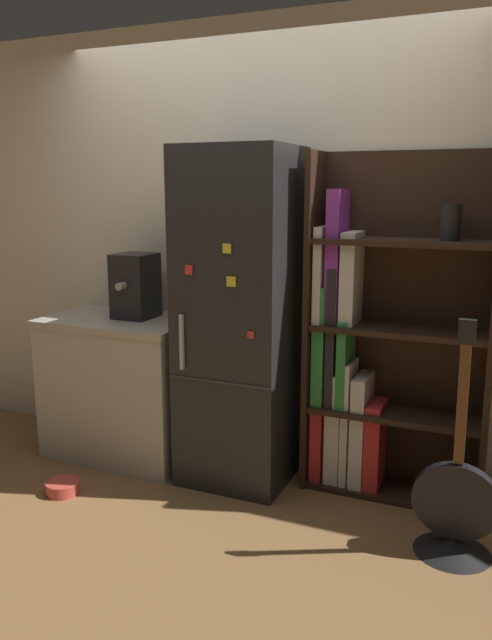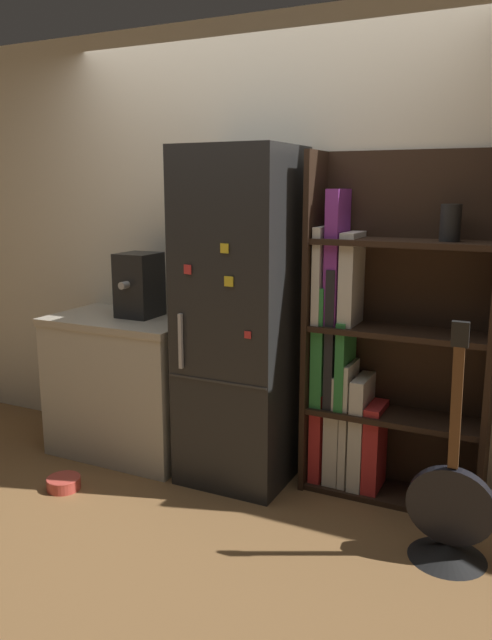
# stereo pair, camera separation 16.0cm
# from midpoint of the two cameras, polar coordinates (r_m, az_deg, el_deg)

# --- Properties ---
(ground_plane) EXTENTS (16.00, 16.00, 0.00)m
(ground_plane) POSITION_cam_midpoint_polar(r_m,az_deg,el_deg) (3.66, -2.86, -14.93)
(ground_plane) COLOR olive
(wall_back) EXTENTS (8.00, 0.05, 2.60)m
(wall_back) POSITION_cam_midpoint_polar(r_m,az_deg,el_deg) (3.71, 0.18, 6.49)
(wall_back) COLOR beige
(wall_back) RESTS_ON ground_plane
(refrigerator) EXTENTS (0.60, 0.60, 1.88)m
(refrigerator) POSITION_cam_midpoint_polar(r_m,az_deg,el_deg) (3.49, -1.84, 0.09)
(refrigerator) COLOR black
(refrigerator) RESTS_ON ground_plane
(bookshelf) EXTENTS (0.96, 0.33, 1.85)m
(bookshelf) POSITION_cam_midpoint_polar(r_m,az_deg,el_deg) (3.44, 10.38, -2.81)
(bookshelf) COLOR black
(bookshelf) RESTS_ON ground_plane
(kitchen_counter) EXTENTS (0.92, 0.60, 0.88)m
(kitchen_counter) POSITION_cam_midpoint_polar(r_m,az_deg,el_deg) (4.01, -12.26, -5.96)
(kitchen_counter) COLOR #BCB7A8
(kitchen_counter) RESTS_ON ground_plane
(espresso_machine) EXTENTS (0.22, 0.30, 0.39)m
(espresso_machine) POSITION_cam_midpoint_polar(r_m,az_deg,el_deg) (3.86, -11.25, 3.09)
(espresso_machine) COLOR black
(espresso_machine) RESTS_ON kitchen_counter
(guitar) EXTENTS (0.39, 0.35, 1.13)m
(guitar) POSITION_cam_midpoint_polar(r_m,az_deg,el_deg) (3.12, 17.06, -17.05)
(guitar) COLOR black
(guitar) RESTS_ON ground_plane
(pet_bowl) EXTENTS (0.19, 0.19, 0.07)m
(pet_bowl) POSITION_cam_midpoint_polar(r_m,az_deg,el_deg) (3.73, -17.64, -14.31)
(pet_bowl) COLOR #D84C3F
(pet_bowl) RESTS_ON ground_plane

